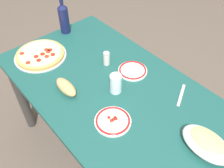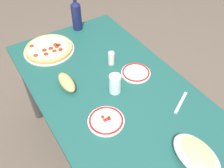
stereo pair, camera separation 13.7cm
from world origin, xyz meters
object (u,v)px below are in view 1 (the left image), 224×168
at_px(side_plate_near, 113,121).
at_px(side_plate_far, 133,70).
at_px(pepperoni_pizza, 40,55).
at_px(wine_bottle, 64,18).
at_px(baked_pasta_dish, 207,143).
at_px(water_glass, 115,84).
at_px(bread_loaf, 66,87).
at_px(spice_shaker, 106,58).
at_px(dining_table, 112,101).

xyz_separation_m(side_plate_near, side_plate_far, (-0.20, 0.34, -0.00)).
relative_size(pepperoni_pizza, wine_bottle, 1.16).
bearing_deg(baked_pasta_dish, pepperoni_pizza, -167.66).
bearing_deg(side_plate_far, water_glass, -74.20).
distance_m(bread_loaf, spice_shaker, 0.32).
distance_m(side_plate_near, spice_shaker, 0.45).
bearing_deg(spice_shaker, side_plate_far, 24.92).
relative_size(dining_table, side_plate_near, 7.68).
distance_m(side_plate_near, side_plate_far, 0.39).
distance_m(pepperoni_pizza, bread_loaf, 0.37).
relative_size(dining_table, bread_loaf, 8.53).
bearing_deg(bread_loaf, wine_bottle, 147.22).
bearing_deg(pepperoni_pizza, water_glass, 16.54).
xyz_separation_m(dining_table, wine_bottle, (-0.65, 0.12, 0.23)).
distance_m(water_glass, spice_shaker, 0.24).
bearing_deg(bread_loaf, water_glass, 49.12).
distance_m(side_plate_near, bread_loaf, 0.33).
xyz_separation_m(baked_pasta_dish, wine_bottle, (-1.22, 0.04, 0.07)).
height_order(pepperoni_pizza, side_plate_near, pepperoni_pizza).
distance_m(baked_pasta_dish, bread_loaf, 0.77).
relative_size(side_plate_near, bread_loaf, 1.11).
height_order(water_glass, bread_loaf, water_glass).
xyz_separation_m(side_plate_far, spice_shaker, (-0.16, -0.07, 0.03)).
relative_size(side_plate_near, side_plate_far, 1.05).
xyz_separation_m(dining_table, side_plate_far, (-0.02, 0.18, 0.13)).
distance_m(dining_table, bread_loaf, 0.30).
bearing_deg(baked_pasta_dish, water_glass, -172.10).
distance_m(baked_pasta_dish, spice_shaker, 0.75).
height_order(baked_pasta_dish, spice_shaker, spice_shaker).
distance_m(dining_table, baked_pasta_dish, 0.59).
relative_size(baked_pasta_dish, side_plate_near, 1.30).
distance_m(wine_bottle, water_glass, 0.69).
height_order(side_plate_near, spice_shaker, spice_shaker).
bearing_deg(bread_loaf, baked_pasta_dish, 21.42).
distance_m(water_glass, side_plate_near, 0.22).
xyz_separation_m(baked_pasta_dish, side_plate_near, (-0.38, -0.22, -0.03)).
height_order(dining_table, bread_loaf, bread_loaf).
height_order(dining_table, water_glass, water_glass).
distance_m(baked_pasta_dish, wine_bottle, 1.22).
height_order(wine_bottle, bread_loaf, wine_bottle).
bearing_deg(baked_pasta_dish, spice_shaker, 176.99).
bearing_deg(side_plate_near, side_plate_far, 121.33).
xyz_separation_m(side_plate_far, bread_loaf, (-0.12, -0.39, 0.02)).
bearing_deg(side_plate_far, side_plate_near, -58.67).
xyz_separation_m(pepperoni_pizza, side_plate_far, (0.49, 0.35, -0.01)).
xyz_separation_m(wine_bottle, water_glass, (0.68, -0.12, -0.06)).
height_order(pepperoni_pizza, wine_bottle, wine_bottle).
bearing_deg(water_glass, bread_loaf, -130.88).
bearing_deg(water_glass, side_plate_near, -44.47).
xyz_separation_m(pepperoni_pizza, bread_loaf, (0.37, -0.04, 0.02)).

